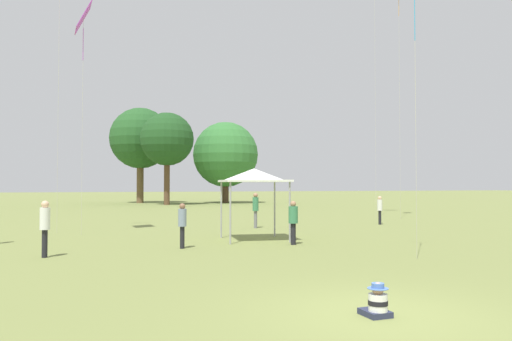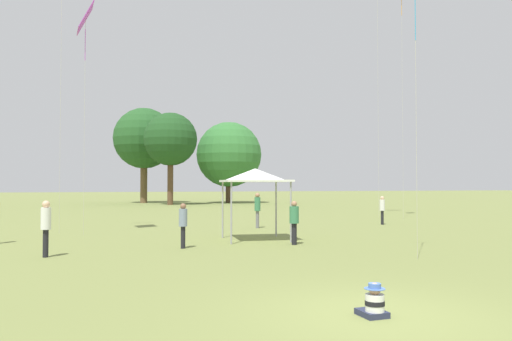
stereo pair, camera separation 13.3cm
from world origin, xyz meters
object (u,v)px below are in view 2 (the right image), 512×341
at_px(distant_tree_1, 171,140).
at_px(distant_tree_2, 144,139).
at_px(person_standing_2, 257,207).
at_px(person_standing_0, 46,223).
at_px(kite_2, 402,1).
at_px(person_standing_4, 382,207).
at_px(person_standing_5, 183,221).
at_px(canopy_tent, 255,176).
at_px(person_standing_6, 294,219).
at_px(seated_toddler, 374,303).
at_px(kite_0, 85,21).
at_px(distant_tree_0, 229,155).

xyz_separation_m(distant_tree_1, distant_tree_2, (-2.24, 6.62, 0.62)).
bearing_deg(distant_tree_2, person_standing_2, -86.72).
bearing_deg(person_standing_0, kite_2, -20.40).
bearing_deg(distant_tree_2, person_standing_4, -75.92).
height_order(person_standing_5, canopy_tent, canopy_tent).
relative_size(person_standing_0, distant_tree_2, 0.15).
bearing_deg(person_standing_2, distant_tree_2, 27.70).
bearing_deg(canopy_tent, person_standing_6, -65.14).
xyz_separation_m(seated_toddler, person_standing_5, (-1.50, 9.87, 0.71)).
bearing_deg(person_standing_4, person_standing_6, 163.09).
bearing_deg(person_standing_2, distant_tree_1, 24.26).
relative_size(seated_toddler, person_standing_2, 0.32).
relative_size(person_standing_2, kite_0, 0.17).
xyz_separation_m(person_standing_2, canopy_tent, (-1.79, -5.16, 1.47)).
height_order(person_standing_4, canopy_tent, canopy_tent).
height_order(person_standing_5, distant_tree_1, distant_tree_1).
height_order(person_standing_0, kite_0, kite_0).
distance_m(kite_2, distant_tree_0, 31.97).
relative_size(canopy_tent, distant_tree_2, 0.25).
relative_size(person_standing_0, person_standing_6, 1.07).
bearing_deg(person_standing_4, kite_2, -15.17).
distance_m(person_standing_5, canopy_tent, 3.95).
bearing_deg(person_standing_0, person_standing_6, -44.98).
bearing_deg(kite_0, person_standing_6, 90.42).
height_order(person_standing_4, distant_tree_1, distant_tree_1).
distance_m(person_standing_6, distant_tree_2, 45.13).
xyz_separation_m(person_standing_4, kite_2, (3.69, 3.40, 13.18)).
bearing_deg(distant_tree_1, distant_tree_0, 22.96).
bearing_deg(person_standing_2, person_standing_6, -162.90).
distance_m(person_standing_5, person_standing_6, 4.07).
bearing_deg(seated_toddler, distant_tree_0, 75.67).
relative_size(person_standing_6, distant_tree_0, 0.16).
height_order(seated_toddler, distant_tree_0, distant_tree_0).
relative_size(person_standing_0, distant_tree_1, 0.17).
relative_size(person_standing_5, kite_0, 0.15).
bearing_deg(distant_tree_0, canopy_tent, -103.45).
bearing_deg(person_standing_5, person_standing_4, -79.78).
xyz_separation_m(person_standing_0, kite_0, (0.95, 6.84, 8.43)).
xyz_separation_m(person_standing_6, kite_2, (11.86, 10.46, 13.18)).
distance_m(distant_tree_1, distant_tree_2, 7.01).
height_order(person_standing_2, kite_0, kite_0).
bearing_deg(distant_tree_2, distant_tree_1, -71.32).
distance_m(person_standing_6, distant_tree_0, 42.31).
bearing_deg(person_standing_2, person_standing_0, 153.94).
distance_m(person_standing_4, distant_tree_1, 32.34).
distance_m(seated_toddler, canopy_tent, 11.92).
distance_m(person_standing_0, kite_2, 26.52).
height_order(person_standing_0, distant_tree_1, distant_tree_1).
height_order(seated_toddler, distant_tree_1, distant_tree_1).
distance_m(person_standing_5, distant_tree_2, 45.01).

